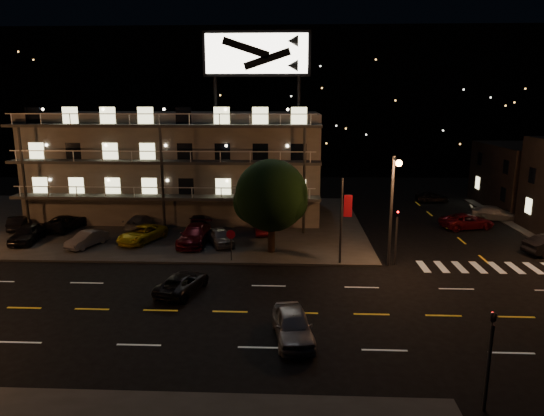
{
  "coord_description": "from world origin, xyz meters",
  "views": [
    {
      "loc": [
        1.49,
        -25.47,
        11.82
      ],
      "look_at": [
        0.05,
        8.0,
        4.29
      ],
      "focal_mm": 32.0,
      "sensor_mm": 36.0,
      "label": 1
    }
  ],
  "objects_px": {
    "tree": "(271,198)",
    "lot_car_4": "(220,236)",
    "road_car_west": "(182,283)",
    "lot_car_2": "(142,234)",
    "lot_car_7": "(141,222)",
    "road_car_east": "(293,325)"
  },
  "relations": [
    {
      "from": "tree",
      "to": "lot_car_4",
      "type": "height_order",
      "value": "tree"
    },
    {
      "from": "road_car_west",
      "to": "tree",
      "type": "bearing_deg",
      "value": -108.2
    },
    {
      "from": "tree",
      "to": "lot_car_2",
      "type": "relative_size",
      "value": 1.53
    },
    {
      "from": "tree",
      "to": "lot_car_7",
      "type": "bearing_deg",
      "value": 152.65
    },
    {
      "from": "road_car_east",
      "to": "road_car_west",
      "type": "bearing_deg",
      "value": 131.72
    },
    {
      "from": "road_car_west",
      "to": "lot_car_2",
      "type": "bearing_deg",
      "value": -46.6
    },
    {
      "from": "lot_car_2",
      "to": "road_car_west",
      "type": "bearing_deg",
      "value": -39.13
    },
    {
      "from": "road_car_east",
      "to": "lot_car_2",
      "type": "bearing_deg",
      "value": 119.73
    },
    {
      "from": "lot_car_2",
      "to": "lot_car_4",
      "type": "xyz_separation_m",
      "value": [
        6.64,
        -0.54,
        0.01
      ]
    },
    {
      "from": "tree",
      "to": "road_car_west",
      "type": "bearing_deg",
      "value": -122.62
    },
    {
      "from": "lot_car_4",
      "to": "road_car_west",
      "type": "bearing_deg",
      "value": -120.17
    },
    {
      "from": "lot_car_7",
      "to": "road_car_east",
      "type": "bearing_deg",
      "value": 129.67
    },
    {
      "from": "lot_car_2",
      "to": "lot_car_7",
      "type": "height_order",
      "value": "lot_car_2"
    },
    {
      "from": "lot_car_7",
      "to": "road_car_west",
      "type": "bearing_deg",
      "value": 121.15
    },
    {
      "from": "lot_car_4",
      "to": "tree",
      "type": "bearing_deg",
      "value": -47.37
    },
    {
      "from": "lot_car_7",
      "to": "lot_car_4",
      "type": "bearing_deg",
      "value": 155.14
    },
    {
      "from": "tree",
      "to": "road_car_east",
      "type": "xyz_separation_m",
      "value": [
        1.74,
        -13.85,
        -3.71
      ]
    },
    {
      "from": "lot_car_2",
      "to": "lot_car_4",
      "type": "distance_m",
      "value": 6.66
    },
    {
      "from": "lot_car_2",
      "to": "road_car_east",
      "type": "relative_size",
      "value": 1.07
    },
    {
      "from": "lot_car_4",
      "to": "road_car_east",
      "type": "xyz_separation_m",
      "value": [
        6.0,
        -15.61,
        -0.06
      ]
    },
    {
      "from": "lot_car_4",
      "to": "lot_car_2",
      "type": "bearing_deg",
      "value": 150.39
    },
    {
      "from": "road_car_east",
      "to": "road_car_west",
      "type": "distance_m",
      "value": 9.0
    }
  ]
}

